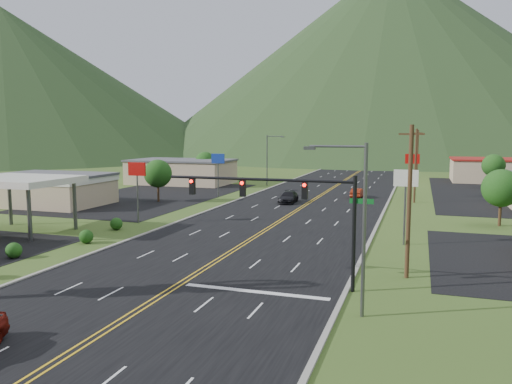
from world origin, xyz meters
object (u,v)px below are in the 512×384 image
(traffic_signal, at_px, (288,201))
(streetlight_west, at_px, (269,157))
(gas_canopy, at_px, (17,182))
(car_red_far, at_px, (357,193))
(streetlight_east, at_px, (358,218))
(car_dark_mid, at_px, (288,197))

(traffic_signal, xyz_separation_m, streetlight_west, (-18.16, 56.00, -0.15))
(gas_canopy, bearing_deg, car_red_far, 52.38)
(streetlight_west, relative_size, car_red_far, 2.17)
(streetlight_west, xyz_separation_m, car_red_far, (17.23, -12.25, -4.50))
(car_red_far, bearing_deg, streetlight_east, 99.91)
(streetlight_east, xyz_separation_m, car_red_far, (-5.63, 47.75, -4.50))
(streetlight_west, xyz_separation_m, car_dark_mid, (9.00, -20.53, -4.43))
(car_dark_mid, bearing_deg, gas_canopy, -128.19)
(traffic_signal, distance_m, streetlight_west, 58.88)
(streetlight_west, bearing_deg, car_dark_mid, -66.34)
(gas_canopy, height_order, car_dark_mid, gas_canopy)
(traffic_signal, relative_size, car_dark_mid, 2.52)
(traffic_signal, distance_m, car_red_far, 44.01)
(traffic_signal, height_order, car_red_far, traffic_signal)
(streetlight_east, height_order, car_red_far, streetlight_east)
(streetlight_east, bearing_deg, gas_canopy, 160.12)
(gas_canopy, height_order, car_red_far, gas_canopy)
(gas_canopy, bearing_deg, streetlight_east, -19.88)
(streetlight_east, xyz_separation_m, car_dark_mid, (-13.86, 39.47, -4.43))
(streetlight_west, height_order, car_dark_mid, streetlight_west)
(streetlight_east, height_order, streetlight_west, same)
(gas_canopy, bearing_deg, car_dark_mid, 54.88)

